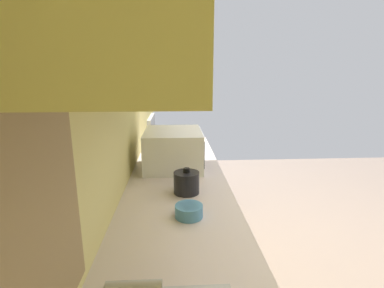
{
  "coord_description": "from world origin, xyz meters",
  "views": [
    {
      "loc": [
        -1.74,
        1.38,
        1.53
      ],
      "look_at": [
        -0.17,
        1.28,
        1.15
      ],
      "focal_mm": 26.44,
      "sensor_mm": 36.0,
      "label": 1
    }
  ],
  "objects_px": {
    "oven_range": "(176,166)",
    "kettle": "(186,182)",
    "bowl": "(189,210)",
    "microwave": "(174,149)"
  },
  "relations": [
    {
      "from": "bowl",
      "to": "kettle",
      "type": "xyz_separation_m",
      "value": [
        0.28,
        0.0,
        0.03
      ]
    },
    {
      "from": "bowl",
      "to": "kettle",
      "type": "bearing_deg",
      "value": 0.0
    },
    {
      "from": "microwave",
      "to": "kettle",
      "type": "relative_size",
      "value": 2.43
    },
    {
      "from": "microwave",
      "to": "kettle",
      "type": "distance_m",
      "value": 0.49
    },
    {
      "from": "oven_range",
      "to": "microwave",
      "type": "height_order",
      "value": "microwave"
    },
    {
      "from": "kettle",
      "to": "oven_range",
      "type": "bearing_deg",
      "value": 1.74
    },
    {
      "from": "oven_range",
      "to": "microwave",
      "type": "xyz_separation_m",
      "value": [
        -1.29,
        0.02,
        0.56
      ]
    },
    {
      "from": "oven_range",
      "to": "kettle",
      "type": "height_order",
      "value": "oven_range"
    },
    {
      "from": "oven_range",
      "to": "kettle",
      "type": "relative_size",
      "value": 5.45
    },
    {
      "from": "bowl",
      "to": "kettle",
      "type": "relative_size",
      "value": 0.67
    }
  ]
}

